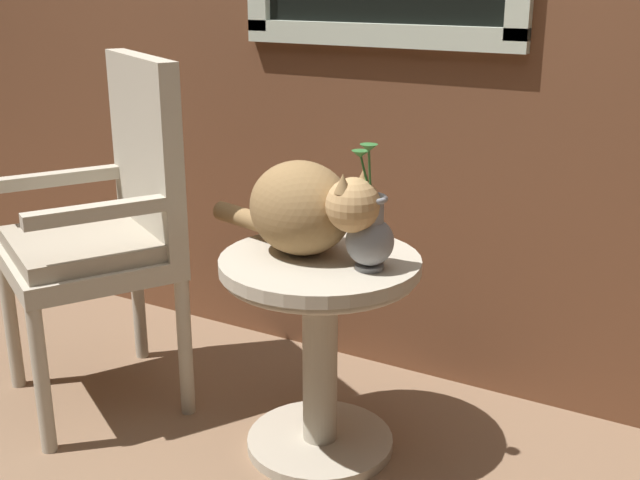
# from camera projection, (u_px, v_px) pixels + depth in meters

# --- Properties ---
(ground_plane) EXTENTS (6.00, 6.00, 0.00)m
(ground_plane) POSITION_uv_depth(u_px,v_px,m) (266.00, 467.00, 2.23)
(ground_plane) COLOR #7F6047
(wicker_side_table) EXTENTS (0.54, 0.54, 0.58)m
(wicker_side_table) POSITION_uv_depth(u_px,v_px,m) (320.00, 320.00, 2.20)
(wicker_side_table) COLOR #B2A893
(wicker_side_table) RESTS_ON ground_plane
(wicker_chair) EXTENTS (0.66, 0.65, 1.07)m
(wicker_chair) POSITION_uv_depth(u_px,v_px,m) (109.00, 219.00, 2.44)
(wicker_chair) COLOR #B2A893
(wicker_chair) RESTS_ON ground_plane
(cat) EXTENTS (0.59, 0.32, 0.26)m
(cat) POSITION_uv_depth(u_px,v_px,m) (305.00, 208.00, 2.13)
(cat) COLOR olive
(cat) RESTS_ON wicker_side_table
(pewter_vase_with_ivy) EXTENTS (0.12, 0.12, 0.33)m
(pewter_vase_with_ivy) POSITION_uv_depth(u_px,v_px,m) (370.00, 234.00, 2.03)
(pewter_vase_with_ivy) COLOR gray
(pewter_vase_with_ivy) RESTS_ON wicker_side_table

